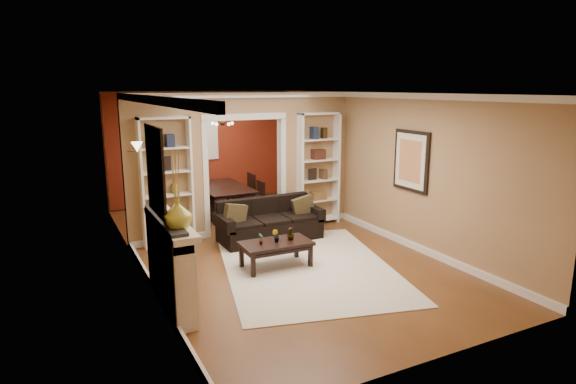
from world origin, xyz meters
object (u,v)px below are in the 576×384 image
bookshelf_right (318,169)px  fireplace (172,264)px  sofa (270,220)px  dining_table (225,200)px  bookshelf_left (166,182)px  coffee_table (276,255)px

bookshelf_right → fireplace: bookshelf_right is taller
sofa → bookshelf_right: 1.67m
dining_table → bookshelf_left: bearing=134.4°
sofa → fireplace: (-2.28, -1.95, 0.20)m
bookshelf_left → fireplace: bookshelf_left is taller
bookshelf_left → sofa: bearing=-18.4°
coffee_table → dining_table: 3.50m
sofa → fireplace: bearing=-139.5°
sofa → dining_table: 2.17m
coffee_table → bookshelf_left: (-1.24, 1.89, 0.94)m
coffee_table → dining_table: bearing=84.9°
sofa → bookshelf_right: size_ratio=0.85×
fireplace → dining_table: size_ratio=0.94×
fireplace → coffee_table: bearing=19.8°
bookshelf_left → fireplace: (-0.54, -2.53, -0.57)m
bookshelf_left → dining_table: (1.62, 1.58, -0.83)m
fireplace → bookshelf_left: bearing=78.0°
fireplace → sofa: bearing=40.5°
sofa → bookshelf_left: bearing=161.6°
fireplace → dining_table: fireplace is taller
sofa → coffee_table: sofa is taller
sofa → coffee_table: 1.41m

